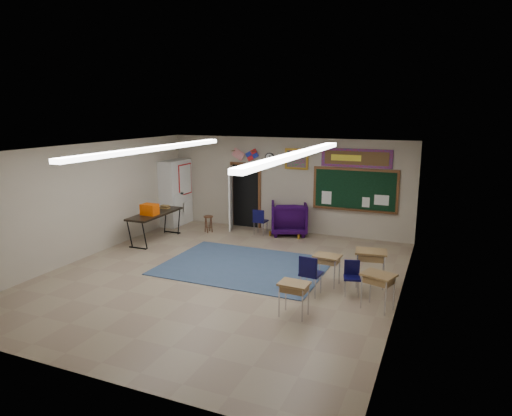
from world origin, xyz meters
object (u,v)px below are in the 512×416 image
at_px(wingback_armchair, 289,218).
at_px(student_desk_front_left, 327,268).
at_px(folding_table, 155,225).
at_px(student_desk_front_right, 370,266).
at_px(wooden_stool, 208,224).

distance_m(wingback_armchair, student_desk_front_left, 4.32).
bearing_deg(folding_table, student_desk_front_left, -15.72).
height_order(student_desk_front_right, folding_table, folding_table).
bearing_deg(student_desk_front_right, wingback_armchair, 123.78).
bearing_deg(student_desk_front_right, student_desk_front_left, -168.91).
bearing_deg(student_desk_front_left, wingback_armchair, 125.84).
xyz_separation_m(student_desk_front_right, wooden_stool, (-5.52, 2.60, -0.18)).
bearing_deg(wooden_stool, folding_table, -124.67).
height_order(student_desk_front_left, student_desk_front_right, student_desk_front_right).
xyz_separation_m(folding_table, wooden_stool, (1.00, 1.45, -0.19)).
xyz_separation_m(student_desk_front_left, wooden_stool, (-4.61, 2.92, -0.11)).
height_order(student_desk_front_left, wooden_stool, student_desk_front_left).
bearing_deg(wingback_armchair, student_desk_front_right, 110.82).
xyz_separation_m(student_desk_front_left, folding_table, (-5.61, 1.47, 0.08)).
xyz_separation_m(student_desk_front_left, student_desk_front_right, (0.91, 0.32, 0.07)).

